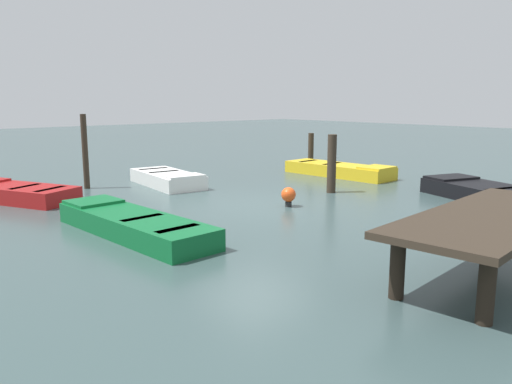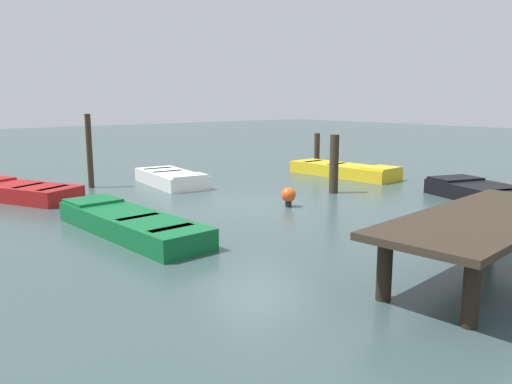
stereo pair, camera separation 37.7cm
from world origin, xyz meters
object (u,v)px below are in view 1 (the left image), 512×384
rowboat_green (133,224)px  mooring_piling_far_right (332,164)px  rowboat_yellow (339,170)px  marker_buoy (288,195)px  rowboat_white (167,178)px  mooring_piling_far_left (311,150)px  rowboat_red (18,193)px  dock_segment (493,222)px  rowboat_black (493,193)px  mooring_piling_mid_left (85,152)px

rowboat_green → mooring_piling_far_right: 6.42m
mooring_piling_far_right → rowboat_yellow: bearing=-144.4°
rowboat_green → marker_buoy: 4.13m
rowboat_white → mooring_piling_far_left: mooring_piling_far_left is taller
rowboat_white → rowboat_red: bearing=-89.2°
dock_segment → mooring_piling_far_left: (-7.21, -10.25, -0.17)m
marker_buoy → dock_segment: bearing=77.3°
rowboat_yellow → rowboat_black: size_ratio=0.97×
rowboat_yellow → mooring_piling_mid_left: mooring_piling_mid_left is taller
rowboat_black → rowboat_red: size_ratio=1.21×
rowboat_red → marker_buoy: 6.99m
rowboat_white → mooring_piling_far_left: 6.56m
rowboat_black → rowboat_white: bearing=50.8°
rowboat_yellow → mooring_piling_far_left: bearing=152.2°
rowboat_green → rowboat_yellow: (-9.04, -2.32, 0.00)m
dock_segment → rowboat_red: size_ratio=1.35×
rowboat_red → rowboat_green: bearing=162.5°
rowboat_green → rowboat_white: size_ratio=1.35×
rowboat_black → dock_segment: bearing=131.7°
rowboat_green → rowboat_red: bearing=4.3°
rowboat_white → marker_buoy: (-0.57, 4.66, 0.07)m
rowboat_green → rowboat_white: same height
rowboat_black → rowboat_white: (4.95, -7.68, 0.00)m
rowboat_yellow → mooring_piling_mid_left: size_ratio=1.81×
rowboat_black → marker_buoy: size_ratio=8.46×
rowboat_yellow → marker_buoy: marker_buoy is taller
rowboat_yellow → rowboat_red: (9.67, -2.66, 0.00)m
rowboat_black → mooring_piling_far_left: mooring_piling_far_left is taller
rowboat_yellow → mooring_piling_mid_left: (7.56, -3.30, 0.87)m
rowboat_red → marker_buoy: marker_buoy is taller
dock_segment → rowboat_white: dock_segment is taller
mooring_piling_mid_left → marker_buoy: size_ratio=4.54×
mooring_piling_mid_left → marker_buoy: mooring_piling_mid_left is taller
rowboat_white → rowboat_red: same height
mooring_piling_mid_left → mooring_piling_far_left: size_ratio=1.67×
dock_segment → rowboat_green: bearing=-68.0°
dock_segment → rowboat_white: 10.18m
rowboat_white → rowboat_green: bearing=-31.0°
rowboat_white → mooring_piling_mid_left: bearing=-110.9°
rowboat_yellow → mooring_piling_far_right: size_ratio=2.41×
mooring_piling_far_right → rowboat_black: bearing=120.5°
dock_segment → rowboat_green: dock_segment is taller
rowboat_white → rowboat_black: bearing=39.9°
dock_segment → rowboat_yellow: 10.07m
mooring_piling_far_right → marker_buoy: (2.26, 0.56, -0.53)m
mooring_piling_far_left → dock_segment: bearing=54.9°
rowboat_white → dock_segment: bearing=3.4°
rowboat_green → marker_buoy: (-4.12, 0.14, 0.07)m
rowboat_red → mooring_piling_far_right: mooring_piling_far_right is taller
rowboat_green → mooring_piling_far_left: mooring_piling_far_left is taller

